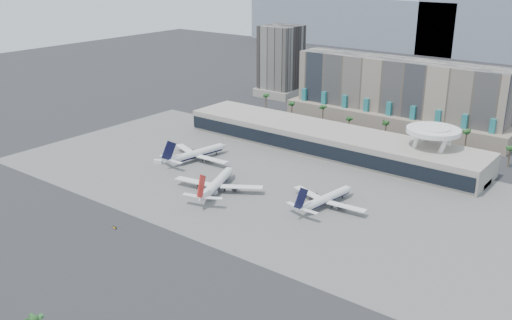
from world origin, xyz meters
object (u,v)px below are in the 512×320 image
Objects in this scene: airliner_right at (326,199)px; taxiway_sign at (115,228)px; airliner_centre at (217,183)px; service_vehicle_b at (213,192)px; service_vehicle_a at (158,162)px; airliner_left at (197,153)px.

taxiway_sign is (-54.15, -68.49, -2.89)m from airliner_right.
airliner_centre reaches higher than service_vehicle_b.
airliner_right is at bearing 54.18° from taxiway_sign.
taxiway_sign is (40.68, -61.34, -0.57)m from service_vehicle_a.
airliner_centre is (35.46, -25.17, 0.12)m from airliner_left.
service_vehicle_a reaches higher than taxiway_sign.
taxiway_sign is at bearing -118.24° from airliner_centre.
airliner_right is (47.27, 15.93, -0.40)m from airliner_centre.
airliner_left reaches higher than service_vehicle_a.
service_vehicle_b is (35.95, -28.16, -2.77)m from airliner_left.
airliner_left is 83.24m from airliner_right.
taxiway_sign is at bearing -60.49° from airliner_left.
airliner_right is 50.51m from service_vehicle_b.
airliner_left is at bearing 112.70° from taxiway_sign.
airliner_centre is 48.45m from service_vehicle_a.
airliner_right is at bearing -19.07° from service_vehicle_a.
airliner_left reaches higher than service_vehicle_b.
airliner_right reaches higher than service_vehicle_b.
airliner_centre reaches higher than airliner_left.
service_vehicle_a is 2.01× the size of taxiway_sign.
airliner_right is at bearing 14.85° from service_vehicle_b.
taxiway_sign is (-6.89, -52.56, -3.30)m from airliner_centre.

